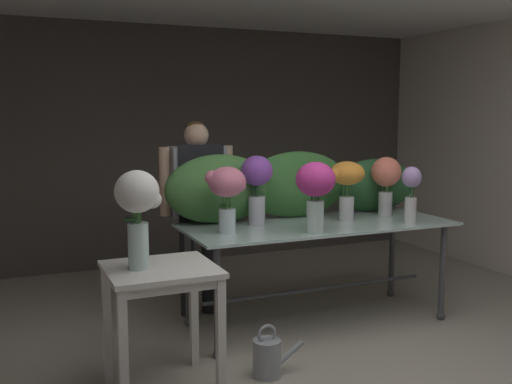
# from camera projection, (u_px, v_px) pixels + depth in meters

# --- Properties ---
(ground_plane) EXTENTS (8.60, 8.60, 0.00)m
(ground_plane) POSITION_uv_depth(u_px,v_px,m) (258.00, 310.00, 5.02)
(ground_plane) COLOR #9E9384
(wall_back) EXTENTS (5.74, 0.12, 2.60)m
(wall_back) POSITION_uv_depth(u_px,v_px,m) (188.00, 146.00, 6.62)
(wall_back) COLOR #4C4742
(wall_back) RESTS_ON ground
(display_table_glass) EXTENTS (2.12, 0.87, 0.81)m
(display_table_glass) POSITION_uv_depth(u_px,v_px,m) (318.00, 238.00, 4.64)
(display_table_glass) COLOR #A9C7C0
(display_table_glass) RESTS_ON ground
(side_table_white) EXTENTS (0.64, 0.60, 0.76)m
(side_table_white) POSITION_uv_depth(u_px,v_px,m) (161.00, 285.00, 3.50)
(side_table_white) COLOR silver
(side_table_white) RESTS_ON ground
(florist) EXTENTS (0.62, 0.24, 1.60)m
(florist) POSITION_uv_depth(u_px,v_px,m) (197.00, 196.00, 4.82)
(florist) COLOR #232328
(florist) RESTS_ON ground
(foliage_backdrop) EXTENTS (2.29, 0.32, 0.54)m
(foliage_backdrop) POSITION_uv_depth(u_px,v_px,m) (291.00, 186.00, 4.84)
(foliage_backdrop) COLOR #477F3D
(foliage_backdrop) RESTS_ON display_table_glass
(vase_rosy_ranunculus) EXTENTS (0.30, 0.27, 0.48)m
(vase_rosy_ranunculus) POSITION_uv_depth(u_px,v_px,m) (226.00, 189.00, 4.21)
(vase_rosy_ranunculus) COLOR silver
(vase_rosy_ranunculus) RESTS_ON display_table_glass
(vase_coral_anemones) EXTENTS (0.25, 0.25, 0.49)m
(vase_coral_anemones) POSITION_uv_depth(u_px,v_px,m) (386.00, 178.00, 4.93)
(vase_coral_anemones) COLOR silver
(vase_coral_anemones) RESTS_ON display_table_glass
(vase_sunset_freesia) EXTENTS (0.31, 0.28, 0.48)m
(vase_sunset_freesia) POSITION_uv_depth(u_px,v_px,m) (347.00, 180.00, 4.69)
(vase_sunset_freesia) COLOR silver
(vase_sunset_freesia) RESTS_ON display_table_glass
(vase_magenta_peonies) EXTENTS (0.31, 0.28, 0.51)m
(vase_magenta_peonies) POSITION_uv_depth(u_px,v_px,m) (316.00, 187.00, 4.21)
(vase_magenta_peonies) COLOR silver
(vase_magenta_peonies) RESTS_ON display_table_glass
(vase_lilac_carnations) EXTENTS (0.15, 0.15, 0.45)m
(vase_lilac_carnations) POSITION_uv_depth(u_px,v_px,m) (411.00, 191.00, 4.58)
(vase_lilac_carnations) COLOR silver
(vase_lilac_carnations) RESTS_ON display_table_glass
(vase_violet_roses) EXTENTS (0.24, 0.24, 0.54)m
(vase_violet_roses) POSITION_uv_depth(u_px,v_px,m) (257.00, 182.00, 4.51)
(vase_violet_roses) COLOR silver
(vase_violet_roses) RESTS_ON display_table_glass
(vase_white_roses_tall) EXTENTS (0.27, 0.26, 0.58)m
(vase_white_roses_tall) POSITION_uv_depth(u_px,v_px,m) (138.00, 206.00, 3.39)
(vase_white_roses_tall) COLOR silver
(vase_white_roses_tall) RESTS_ON side_table_white
(watering_can) EXTENTS (0.35, 0.18, 0.34)m
(watering_can) POSITION_uv_depth(u_px,v_px,m) (268.00, 357.00, 3.75)
(watering_can) COLOR #999EA3
(watering_can) RESTS_ON ground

